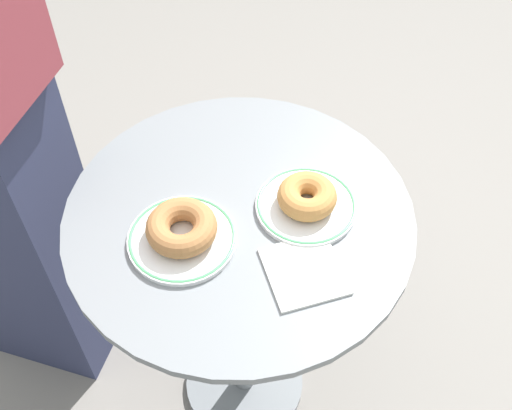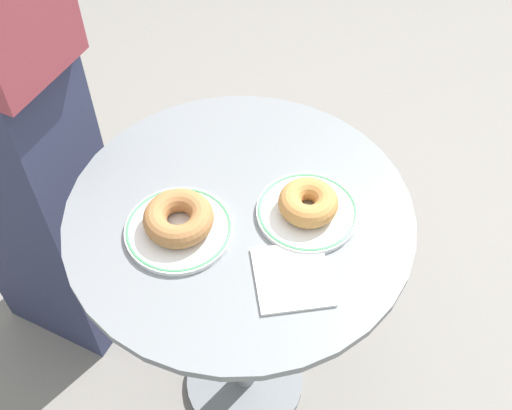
{
  "view_description": "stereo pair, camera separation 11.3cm",
  "coord_description": "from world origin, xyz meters",
  "views": [
    {
      "loc": [
        -0.31,
        -0.66,
        1.66
      ],
      "look_at": [
        0.03,
        -0.02,
        0.79
      ],
      "focal_mm": 43.88,
      "sensor_mm": 36.0,
      "label": 1
    },
    {
      "loc": [
        -0.2,
        -0.7,
        1.66
      ],
      "look_at": [
        0.03,
        -0.02,
        0.79
      ],
      "focal_mm": 43.88,
      "sensor_mm": 36.0,
      "label": 2
    }
  ],
  "objects": [
    {
      "name": "cafe_table",
      "position": [
        0.0,
        0.0,
        0.53
      ],
      "size": [
        0.65,
        0.65,
        0.76
      ],
      "color": "slate",
      "rests_on": "ground"
    },
    {
      "name": "donut_old_fashioned",
      "position": [
        0.12,
        -0.05,
        0.79
      ],
      "size": [
        0.15,
        0.15,
        0.04
      ],
      "primitive_type": "torus",
      "rotation": [
        0.0,
        0.0,
        1.13
      ],
      "color": "#BC7F42",
      "rests_on": "plate_right"
    },
    {
      "name": "paper_napkin",
      "position": [
        0.04,
        -0.17,
        0.76
      ],
      "size": [
        0.15,
        0.15,
        0.01
      ],
      "primitive_type": "cube",
      "rotation": [
        0.0,
        0.0,
        -0.18
      ],
      "color": "white",
      "rests_on": "cafe_table"
    },
    {
      "name": "plate_left",
      "position": [
        -0.12,
        -0.01,
        0.77
      ],
      "size": [
        0.2,
        0.2,
        0.01
      ],
      "color": "white",
      "rests_on": "cafe_table"
    },
    {
      "name": "ground_plane",
      "position": [
        0.0,
        0.0,
        -0.01
      ],
      "size": [
        7.0,
        7.0,
        0.02
      ],
      "primitive_type": "cube",
      "color": "gray"
    },
    {
      "name": "donut_cinnamon",
      "position": [
        -0.11,
        -0.01,
        0.79
      ],
      "size": [
        0.15,
        0.15,
        0.04
      ],
      "primitive_type": "torus",
      "rotation": [
        0.0,
        0.0,
        0.22
      ],
      "color": "#A36B3D",
      "rests_on": "plate_left"
    },
    {
      "name": "plate_right",
      "position": [
        0.12,
        -0.05,
        0.77
      ],
      "size": [
        0.19,
        0.19,
        0.01
      ],
      "color": "white",
      "rests_on": "cafe_table"
    }
  ]
}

